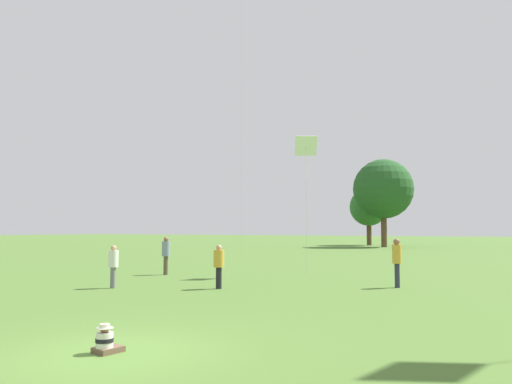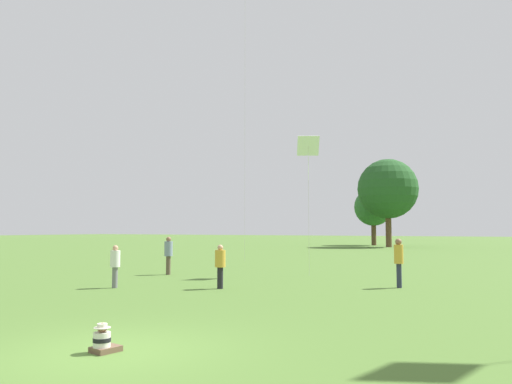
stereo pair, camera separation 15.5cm
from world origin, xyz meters
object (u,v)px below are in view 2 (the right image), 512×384
at_px(seated_toddler, 103,341).
at_px(person_standing_1, 115,263).
at_px(person_standing_2, 168,252).
at_px(distant_tree_0, 373,207).
at_px(distant_tree_2, 388,189).
at_px(person_standing_3, 220,263).
at_px(person_standing_4, 399,258).
at_px(kite_3, 308,148).

height_order(seated_toddler, person_standing_1, person_standing_1).
relative_size(seated_toddler, person_standing_2, 0.29).
xyz_separation_m(person_standing_2, distant_tree_0, (-2.26, 47.21, 4.03)).
relative_size(seated_toddler, distant_tree_2, 0.05).
xyz_separation_m(seated_toddler, person_standing_3, (-3.18, 9.05, 0.74)).
height_order(person_standing_1, person_standing_4, person_standing_4).
bearing_deg(person_standing_4, person_standing_1, -163.96).
xyz_separation_m(seated_toddler, person_standing_4, (2.60, 12.42, 0.90)).
height_order(person_standing_2, kite_3, kite_3).
height_order(person_standing_3, distant_tree_2, distant_tree_2).
bearing_deg(person_standing_2, person_standing_3, -103.69).
bearing_deg(person_standing_1, seated_toddler, -76.82).
distance_m(seated_toddler, person_standing_3, 9.62).
distance_m(person_standing_4, distant_tree_2, 43.50).
xyz_separation_m(kite_3, distant_tree_0, (-8.46, 44.53, -0.94)).
distance_m(person_standing_3, person_standing_4, 6.69).
relative_size(person_standing_2, kite_3, 0.27).
relative_size(seated_toddler, person_standing_3, 0.33).
distance_m(distant_tree_0, distant_tree_2, 6.74).
distance_m(person_standing_1, distant_tree_0, 52.78).
relative_size(person_standing_3, distant_tree_2, 0.15).
bearing_deg(distant_tree_2, person_standing_1, -89.28).
height_order(person_standing_2, person_standing_4, person_standing_4).
distance_m(person_standing_2, kite_3, 8.39).
relative_size(person_standing_4, kite_3, 0.28).
relative_size(person_standing_4, distant_tree_0, 0.24).
height_order(person_standing_4, kite_3, kite_3).
bearing_deg(person_standing_3, person_standing_1, -27.17).
xyz_separation_m(person_standing_4, distant_tree_0, (-13.25, 47.49, 4.00)).
bearing_deg(distant_tree_0, kite_3, -79.24).
relative_size(kite_3, distant_tree_2, 0.62).
xyz_separation_m(distant_tree_0, distant_tree_2, (3.26, -5.57, 1.94)).
distance_m(person_standing_2, distant_tree_0, 47.44).
bearing_deg(distant_tree_0, person_standing_4, -74.41).
bearing_deg(seated_toddler, person_standing_2, 134.39).
relative_size(person_standing_1, distant_tree_2, 0.15).
xyz_separation_m(seated_toddler, distant_tree_2, (-7.39, 54.33, 6.84)).
bearing_deg(person_standing_4, distant_tree_2, 91.50).
bearing_deg(person_standing_4, seated_toddler, -113.72).
distance_m(kite_3, distant_tree_2, 39.32).
bearing_deg(person_standing_4, person_standing_3, -161.72).
xyz_separation_m(kite_3, distant_tree_2, (-5.20, 38.96, 0.99)).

